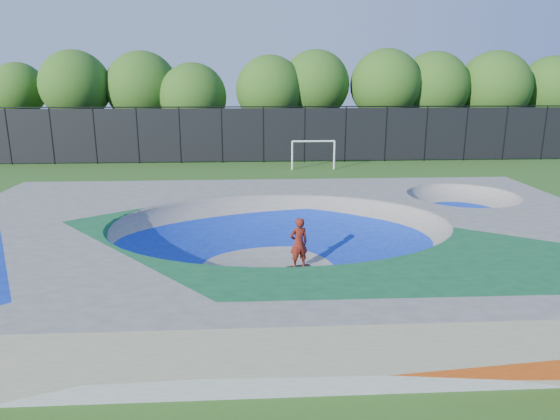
# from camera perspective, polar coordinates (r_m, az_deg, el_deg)

# --- Properties ---
(ground) EXTENTS (120.00, 120.00, 0.00)m
(ground) POSITION_cam_1_polar(r_m,az_deg,el_deg) (16.46, -0.03, -6.38)
(ground) COLOR #285417
(ground) RESTS_ON ground
(skate_deck) EXTENTS (22.00, 14.00, 1.50)m
(skate_deck) POSITION_cam_1_polar(r_m,az_deg,el_deg) (16.21, -0.03, -3.91)
(skate_deck) COLOR gray
(skate_deck) RESTS_ON ground
(skater) EXTENTS (0.70, 0.56, 1.68)m
(skater) POSITION_cam_1_polar(r_m,az_deg,el_deg) (16.01, 2.15, -3.81)
(skater) COLOR red
(skater) RESTS_ON ground
(skateboard) EXTENTS (0.81, 0.43, 0.05)m
(skateboard) POSITION_cam_1_polar(r_m,az_deg,el_deg) (16.29, 2.12, -6.53)
(skateboard) COLOR black
(skateboard) RESTS_ON ground
(soccer_goal) EXTENTS (2.97, 0.12, 1.96)m
(soccer_goal) POSITION_cam_1_polar(r_m,az_deg,el_deg) (33.77, 3.84, 6.94)
(soccer_goal) COLOR white
(soccer_goal) RESTS_ON ground
(fence) EXTENTS (48.09, 0.09, 4.04)m
(fence) POSITION_cam_1_polar(r_m,az_deg,el_deg) (36.54, -1.91, 8.72)
(fence) COLOR black
(fence) RESTS_ON ground
(treeline) EXTENTS (52.96, 7.33, 8.28)m
(treeline) POSITION_cam_1_polar(r_m,az_deg,el_deg) (41.27, 3.19, 13.70)
(treeline) COLOR #4E3127
(treeline) RESTS_ON ground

